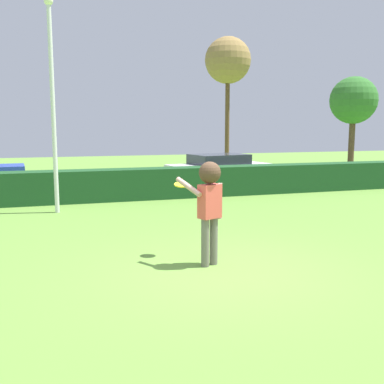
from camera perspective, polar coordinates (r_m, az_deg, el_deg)
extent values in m
plane|color=olive|center=(7.72, 3.94, -9.87)|extent=(60.00, 60.00, 0.00)
cylinder|color=#6B655C|center=(7.84, 1.66, -6.36)|extent=(0.14, 0.14, 0.84)
cylinder|color=#6B655C|center=(7.97, 2.73, -6.12)|extent=(0.14, 0.14, 0.84)
cube|color=#DB5044|center=(7.76, 2.23, -1.16)|extent=(0.44, 0.35, 0.58)
cylinder|color=tan|center=(7.78, -0.43, 0.65)|extent=(0.32, 0.60, 0.30)
cylinder|color=tan|center=(7.92, 3.48, -1.12)|extent=(0.09, 0.09, 0.62)
sphere|color=tan|center=(7.70, 2.25, 2.22)|extent=(0.22, 0.22, 0.22)
sphere|color=#473122|center=(7.69, 2.25, 2.44)|extent=(0.38, 0.38, 0.38)
cylinder|color=yellow|center=(8.36, -1.31, 0.91)|extent=(0.28, 0.28, 0.08)
cylinder|color=silver|center=(13.09, -16.99, 9.56)|extent=(0.12, 0.12, 5.55)
sphere|color=#F2EFCC|center=(13.48, -17.54, 21.86)|extent=(0.24, 0.24, 0.24)
cube|color=#1C4922|center=(15.10, -7.10, 1.00)|extent=(26.91, 0.90, 1.01)
cylinder|color=black|center=(20.45, -22.00, 1.79)|extent=(0.61, 0.14, 0.60)
cylinder|color=black|center=(18.76, -22.03, 1.25)|extent=(0.61, 0.14, 0.60)
cube|color=white|center=(18.75, 3.38, 2.68)|extent=(4.45, 2.48, 0.55)
cube|color=#2D333D|center=(18.71, 3.39, 4.13)|extent=(2.46, 1.96, 0.40)
cylinder|color=black|center=(20.29, 5.61, 2.30)|extent=(0.61, 0.21, 0.60)
cylinder|color=black|center=(18.91, 8.52, 1.82)|extent=(0.61, 0.21, 0.60)
cylinder|color=black|center=(18.79, -1.81, 1.86)|extent=(0.61, 0.21, 0.60)
cylinder|color=black|center=(17.30, 0.74, 1.31)|extent=(0.61, 0.21, 0.60)
cylinder|color=brown|center=(25.57, 4.42, 8.12)|extent=(0.24, 0.24, 4.67)
sphere|color=olive|center=(25.81, 4.52, 16.12)|extent=(2.51, 2.51, 2.51)
cylinder|color=brown|center=(27.20, 19.34, 5.95)|extent=(0.33, 0.33, 3.02)
sphere|color=#33722C|center=(27.23, 19.57, 10.77)|extent=(2.61, 2.61, 2.61)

